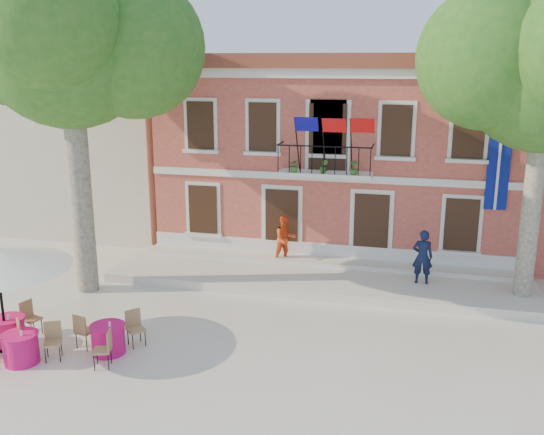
{
  "coord_description": "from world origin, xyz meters",
  "views": [
    {
      "loc": [
        5.08,
        -14.62,
        7.26
      ],
      "look_at": [
        0.64,
        3.5,
        2.41
      ],
      "focal_mm": 40.0,
      "sensor_mm": 36.0,
      "label": 1
    }
  ],
  "objects_px": {
    "cafe_table_1": "(8,330)",
    "cafe_table_3": "(108,337)",
    "plane_tree_west": "(68,40)",
    "pedestrian_navy": "(423,257)",
    "pedestrian_orange": "(285,239)",
    "cafe_table_4": "(21,347)"
  },
  "relations": [
    {
      "from": "pedestrian_navy",
      "to": "cafe_table_1",
      "type": "distance_m",
      "value": 12.34
    },
    {
      "from": "plane_tree_west",
      "to": "cafe_table_3",
      "type": "distance_m",
      "value": 8.83
    },
    {
      "from": "pedestrian_navy",
      "to": "cafe_table_1",
      "type": "height_order",
      "value": "pedestrian_navy"
    },
    {
      "from": "plane_tree_west",
      "to": "pedestrian_navy",
      "type": "height_order",
      "value": "plane_tree_west"
    },
    {
      "from": "plane_tree_west",
      "to": "cafe_table_1",
      "type": "height_order",
      "value": "plane_tree_west"
    },
    {
      "from": "cafe_table_1",
      "to": "cafe_table_4",
      "type": "height_order",
      "value": "same"
    },
    {
      "from": "cafe_table_1",
      "to": "cafe_table_4",
      "type": "bearing_deg",
      "value": -39.14
    },
    {
      "from": "plane_tree_west",
      "to": "cafe_table_1",
      "type": "relative_size",
      "value": 5.86
    },
    {
      "from": "pedestrian_navy",
      "to": "cafe_table_1",
      "type": "bearing_deg",
      "value": 29.71
    },
    {
      "from": "cafe_table_1",
      "to": "cafe_table_3",
      "type": "distance_m",
      "value": 2.77
    },
    {
      "from": "plane_tree_west",
      "to": "cafe_table_4",
      "type": "height_order",
      "value": "plane_tree_west"
    },
    {
      "from": "pedestrian_orange",
      "to": "plane_tree_west",
      "type": "bearing_deg",
      "value": 175.46
    },
    {
      "from": "pedestrian_navy",
      "to": "cafe_table_4",
      "type": "relative_size",
      "value": 0.93
    },
    {
      "from": "pedestrian_orange",
      "to": "cafe_table_1",
      "type": "bearing_deg",
      "value": -162.35
    },
    {
      "from": "pedestrian_navy",
      "to": "pedestrian_orange",
      "type": "xyz_separation_m",
      "value": [
        -4.72,
        1.02,
        -0.05
      ]
    },
    {
      "from": "cafe_table_3",
      "to": "cafe_table_1",
      "type": "bearing_deg",
      "value": -175.19
    },
    {
      "from": "pedestrian_orange",
      "to": "cafe_table_1",
      "type": "xyz_separation_m",
      "value": [
        -5.75,
        -7.51,
        -0.71
      ]
    },
    {
      "from": "pedestrian_navy",
      "to": "pedestrian_orange",
      "type": "height_order",
      "value": "pedestrian_navy"
    },
    {
      "from": "pedestrian_navy",
      "to": "cafe_table_3",
      "type": "distance_m",
      "value": 9.96
    },
    {
      "from": "pedestrian_orange",
      "to": "cafe_table_3",
      "type": "height_order",
      "value": "pedestrian_orange"
    },
    {
      "from": "cafe_table_1",
      "to": "pedestrian_orange",
      "type": "bearing_deg",
      "value": 52.55
    },
    {
      "from": "cafe_table_3",
      "to": "cafe_table_4",
      "type": "height_order",
      "value": "same"
    }
  ]
}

